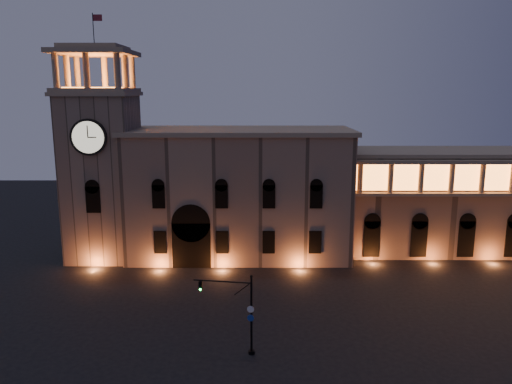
{
  "coord_description": "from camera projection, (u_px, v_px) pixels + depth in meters",
  "views": [
    {
      "loc": [
        0.41,
        -45.74,
        22.8
      ],
      "look_at": [
        0.37,
        16.0,
        10.1
      ],
      "focal_mm": 35.0,
      "sensor_mm": 36.0,
      "label": 1
    }
  ],
  "objects": [
    {
      "name": "colonnade_wing",
      "position": [
        477.0,
        200.0,
        71.33
      ],
      "size": [
        40.6,
        11.5,
        14.5
      ],
      "color": "#816652",
      "rests_on": "ground"
    },
    {
      "name": "government_building",
      "position": [
        238.0,
        193.0,
        69.11
      ],
      "size": [
        30.8,
        12.8,
        17.6
      ],
      "color": "#866B57",
      "rests_on": "ground"
    },
    {
      "name": "clock_tower",
      "position": [
        102.0,
        167.0,
        67.44
      ],
      "size": [
        9.8,
        9.8,
        32.4
      ],
      "color": "#866B57",
      "rests_on": "ground"
    },
    {
      "name": "ground",
      "position": [
        252.0,
        324.0,
        49.4
      ],
      "size": [
        160.0,
        160.0,
        0.0
      ],
      "primitive_type": "plane",
      "color": "black",
      "rests_on": "ground"
    },
    {
      "name": "traffic_light",
      "position": [
        241.0,
        312.0,
        43.22
      ],
      "size": [
        5.32,
        1.11,
        7.35
      ],
      "rotation": [
        0.0,
        0.0,
        -0.15
      ],
      "color": "black",
      "rests_on": "ground"
    }
  ]
}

